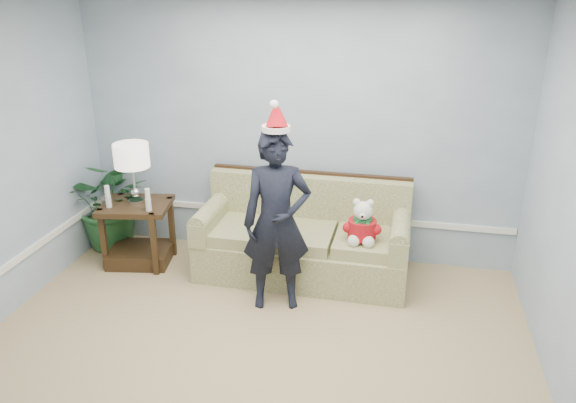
{
  "coord_description": "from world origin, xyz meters",
  "views": [
    {
      "loc": [
        1.07,
        -2.94,
        2.79
      ],
      "look_at": [
        0.11,
        1.55,
        0.96
      ],
      "focal_mm": 35.0,
      "sensor_mm": 36.0,
      "label": 1
    }
  ],
  "objects_px": {
    "teddy_bear": "(362,226)",
    "side_table": "(139,239)",
    "houseplant": "(112,202)",
    "table_lamp": "(132,158)",
    "man": "(277,222)",
    "sofa": "(304,241)"
  },
  "relations": [
    {
      "from": "table_lamp",
      "to": "houseplant",
      "type": "bearing_deg",
      "value": 147.46
    },
    {
      "from": "side_table",
      "to": "man",
      "type": "height_order",
      "value": "man"
    },
    {
      "from": "table_lamp",
      "to": "houseplant",
      "type": "xyz_separation_m",
      "value": [
        -0.44,
        0.28,
        -0.62
      ]
    },
    {
      "from": "teddy_bear",
      "to": "side_table",
      "type": "bearing_deg",
      "value": 176.04
    },
    {
      "from": "side_table",
      "to": "houseplant",
      "type": "distance_m",
      "value": 0.59
    },
    {
      "from": "sofa",
      "to": "houseplant",
      "type": "bearing_deg",
      "value": 176.77
    },
    {
      "from": "man",
      "to": "teddy_bear",
      "type": "xyz_separation_m",
      "value": [
        0.71,
        0.41,
        -0.16
      ]
    },
    {
      "from": "side_table",
      "to": "teddy_bear",
      "type": "xyz_separation_m",
      "value": [
        2.31,
        -0.09,
        0.4
      ]
    },
    {
      "from": "side_table",
      "to": "teddy_bear",
      "type": "height_order",
      "value": "teddy_bear"
    },
    {
      "from": "man",
      "to": "teddy_bear",
      "type": "bearing_deg",
      "value": 14.64
    },
    {
      "from": "side_table",
      "to": "man",
      "type": "relative_size",
      "value": 0.47
    },
    {
      "from": "side_table",
      "to": "man",
      "type": "distance_m",
      "value": 1.76
    },
    {
      "from": "houseplant",
      "to": "teddy_bear",
      "type": "xyz_separation_m",
      "value": [
        2.75,
        -0.39,
        0.14
      ]
    },
    {
      "from": "houseplant",
      "to": "teddy_bear",
      "type": "height_order",
      "value": "houseplant"
    },
    {
      "from": "side_table",
      "to": "man",
      "type": "bearing_deg",
      "value": -17.32
    },
    {
      "from": "sofa",
      "to": "teddy_bear",
      "type": "bearing_deg",
      "value": -21.72
    },
    {
      "from": "houseplant",
      "to": "table_lamp",
      "type": "bearing_deg",
      "value": -32.54
    },
    {
      "from": "table_lamp",
      "to": "man",
      "type": "height_order",
      "value": "man"
    },
    {
      "from": "sofa",
      "to": "side_table",
      "type": "distance_m",
      "value": 1.73
    },
    {
      "from": "table_lamp",
      "to": "man",
      "type": "bearing_deg",
      "value": -18.14
    },
    {
      "from": "table_lamp",
      "to": "man",
      "type": "distance_m",
      "value": 1.71
    },
    {
      "from": "sofa",
      "to": "table_lamp",
      "type": "relative_size",
      "value": 3.33
    }
  ]
}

